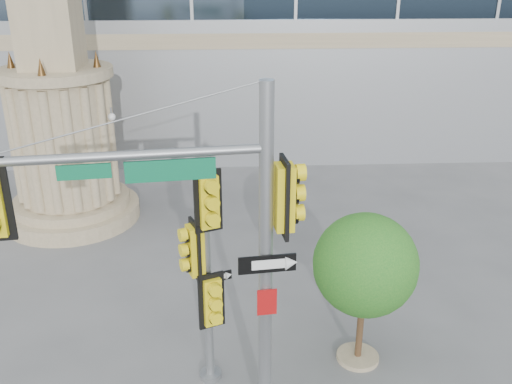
{
  "coord_description": "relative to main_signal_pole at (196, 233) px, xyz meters",
  "views": [
    {
      "loc": [
        -0.73,
        -8.92,
        8.22
      ],
      "look_at": [
        -0.16,
        2.0,
        3.71
      ],
      "focal_mm": 40.0,
      "sensor_mm": 36.0,
      "label": 1
    }
  ],
  "objects": [
    {
      "name": "monument",
      "position": [
        -4.72,
        9.48,
        1.48
      ],
      "size": [
        4.4,
        4.4,
        16.6
      ],
      "color": "gray",
      "rests_on": "ground"
    },
    {
      "name": "main_signal_pole",
      "position": [
        0.0,
        0.0,
        0.0
      ],
      "size": [
        5.05,
        1.02,
        6.51
      ],
      "rotation": [
        0.0,
        0.0,
        0.11
      ],
      "color": "slate",
      "rests_on": "ground"
    },
    {
      "name": "secondary_signal_pole",
      "position": [
        0.09,
        1.15,
        -1.21
      ],
      "size": [
        0.9,
        0.65,
        4.81
      ],
      "rotation": [
        0.0,
        0.0,
        0.38
      ],
      "color": "slate",
      "rests_on": "ground"
    },
    {
      "name": "street_tree",
      "position": [
        3.38,
        1.7,
        -1.76
      ],
      "size": [
        2.22,
        2.17,
        3.46
      ],
      "color": "gray",
      "rests_on": "ground"
    }
  ]
}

